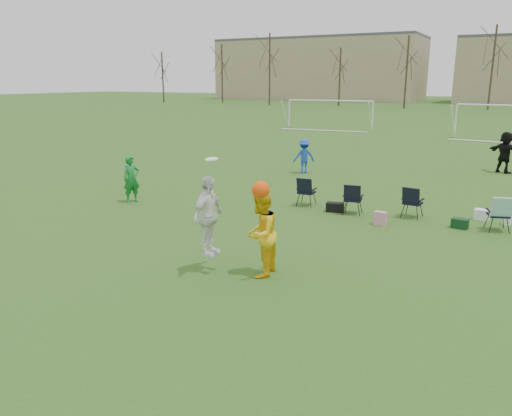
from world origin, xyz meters
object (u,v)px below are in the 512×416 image
Objects in this scene: goal_left at (330,106)px; fielder_black at (505,152)px; fielder_blue at (304,156)px; center_contest at (240,226)px; goal_mid at (512,113)px; fielder_green_near at (131,179)px.

fielder_black is at bearing -53.39° from goal_left.
fielder_blue is at bearing 59.12° from fielder_black.
fielder_blue is 9.14m from fielder_black.
fielder_blue is 12.40m from center_contest.
center_contest is (-4.51, -16.30, 0.15)m from fielder_black.
center_contest is 0.35× the size of goal_mid.
goal_left is at bearing -112.67° from fielder_blue.
fielder_blue is at bearing -109.06° from goal_mid.
center_contest is at bearing -95.63° from fielder_green_near.
center_contest is (6.59, -3.97, 0.28)m from fielder_green_near.
fielder_green_near is 0.63× the size of center_contest.
goal_left is (-14.19, 15.97, 0.99)m from fielder_black.
fielder_blue is 0.60× the size of center_contest.
goal_mid is (14.00, -2.00, 0.00)m from goal_left.
fielder_blue is 0.21× the size of goal_left.
fielder_green_near is at bearing 78.31° from fielder_black.
fielder_black is 16.91m from center_contest.
goal_left is (-6.18, 20.37, 1.15)m from fielder_blue.
goal_left is (-9.67, 32.27, 0.84)m from center_contest.
center_contest reaches higher than fielder_black.
fielder_green_near is 1.05× the size of fielder_blue.
fielder_black reaches higher than fielder_green_near.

